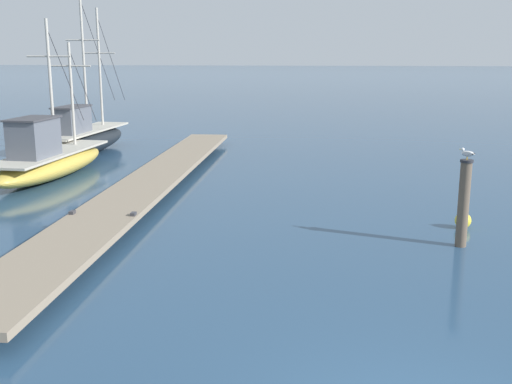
{
  "coord_description": "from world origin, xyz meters",
  "views": [
    {
      "loc": [
        -1.17,
        -6.67,
        4.5
      ],
      "look_at": [
        -2.75,
        6.81,
        1.4
      ],
      "focal_mm": 43.28,
      "sensor_mm": 36.0,
      "label": 1
    }
  ],
  "objects_px": {
    "fishing_boat_0": "(49,159)",
    "fishing_boat_2": "(84,138)",
    "perched_seagull": "(468,153)",
    "mooring_piling": "(464,202)",
    "mooring_buoy": "(463,220)"
  },
  "relations": [
    {
      "from": "fishing_boat_0",
      "to": "fishing_boat_2",
      "type": "distance_m",
      "value": 5.33
    },
    {
      "from": "fishing_boat_0",
      "to": "mooring_buoy",
      "type": "height_order",
      "value": "fishing_boat_0"
    },
    {
      "from": "fishing_boat_0",
      "to": "mooring_buoy",
      "type": "relative_size",
      "value": 15.55
    },
    {
      "from": "fishing_boat_0",
      "to": "perched_seagull",
      "type": "xyz_separation_m",
      "value": [
        13.21,
        -6.56,
        1.52
      ]
    },
    {
      "from": "perched_seagull",
      "to": "mooring_buoy",
      "type": "relative_size",
      "value": 0.69
    },
    {
      "from": "fishing_boat_0",
      "to": "mooring_buoy",
      "type": "bearing_deg",
      "value": -20.16
    },
    {
      "from": "mooring_piling",
      "to": "mooring_buoy",
      "type": "bearing_deg",
      "value": 76.88
    },
    {
      "from": "fishing_boat_2",
      "to": "mooring_piling",
      "type": "xyz_separation_m",
      "value": [
        14.01,
        -11.83,
        0.34
      ]
    },
    {
      "from": "fishing_boat_2",
      "to": "mooring_buoy",
      "type": "distance_m",
      "value": 17.67
    },
    {
      "from": "mooring_piling",
      "to": "mooring_buoy",
      "type": "xyz_separation_m",
      "value": [
        0.37,
        1.58,
        -0.87
      ]
    },
    {
      "from": "fishing_boat_0",
      "to": "fishing_boat_2",
      "type": "height_order",
      "value": "fishing_boat_2"
    },
    {
      "from": "perched_seagull",
      "to": "mooring_buoy",
      "type": "distance_m",
      "value": 2.59
    },
    {
      "from": "fishing_boat_0",
      "to": "mooring_piling",
      "type": "xyz_separation_m",
      "value": [
        13.2,
        -6.56,
        0.37
      ]
    },
    {
      "from": "fishing_boat_2",
      "to": "perched_seagull",
      "type": "distance_m",
      "value": 18.41
    },
    {
      "from": "fishing_boat_0",
      "to": "fishing_boat_2",
      "type": "relative_size",
      "value": 0.9
    }
  ]
}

